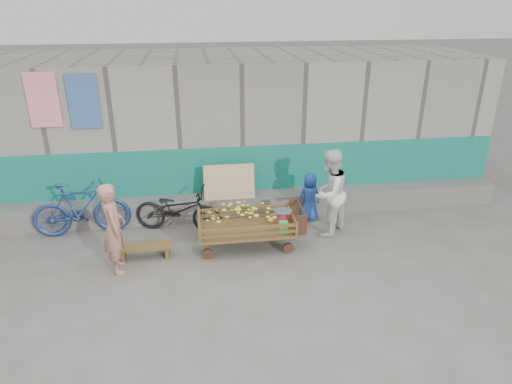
{
  "coord_description": "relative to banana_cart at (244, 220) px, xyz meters",
  "views": [
    {
      "loc": [
        -0.35,
        -6.09,
        4.19
      ],
      "look_at": [
        0.69,
        1.2,
        1.0
      ],
      "focal_mm": 32.0,
      "sensor_mm": 36.0,
      "label": 1
    }
  ],
  "objects": [
    {
      "name": "bicycle_dark",
      "position": [
        -1.17,
        0.81,
        -0.09
      ],
      "size": [
        1.79,
        1.04,
        0.89
      ],
      "primitive_type": "imported",
      "rotation": [
        0.0,
        0.0,
        1.29
      ],
      "color": "black",
      "rests_on": "ground"
    },
    {
      "name": "woman",
      "position": [
        1.62,
        0.31,
        0.29
      ],
      "size": [
        1.02,
        1.01,
        1.66
      ],
      "primitive_type": "imported",
      "rotation": [
        0.0,
        0.0,
        3.89
      ],
      "color": "white",
      "rests_on": "ground"
    },
    {
      "name": "bicycle_blue",
      "position": [
        -2.96,
        0.92,
        -0.01
      ],
      "size": [
        1.8,
        0.64,
        1.06
      ],
      "primitive_type": "imported",
      "rotation": [
        0.0,
        0.0,
        1.65
      ],
      "color": "navy",
      "rests_on": "ground"
    },
    {
      "name": "ground",
      "position": [
        -0.46,
        -1.04,
        -0.54
      ],
      "size": [
        80.0,
        80.0,
        0.0
      ],
      "primitive_type": "plane",
      "color": "#585650",
      "rests_on": "ground"
    },
    {
      "name": "banana_cart",
      "position": [
        0.0,
        0.0,
        0.0
      ],
      "size": [
        1.86,
        0.85,
        0.79
      ],
      "color": "#553B18",
      "rests_on": "ground"
    },
    {
      "name": "bench",
      "position": [
        -1.74,
        -0.12,
        -0.37
      ],
      "size": [
        0.92,
        0.28,
        0.23
      ],
      "color": "#553B18",
      "rests_on": "ground"
    },
    {
      "name": "child",
      "position": [
        1.41,
        0.9,
        -0.04
      ],
      "size": [
        0.52,
        0.38,
        0.99
      ],
      "primitive_type": "imported",
      "rotation": [
        0.0,
        0.0,
        3.28
      ],
      "color": "#2243A3",
      "rests_on": "ground"
    },
    {
      "name": "building_wall",
      "position": [
        -0.46,
        3.01,
        0.93
      ],
      "size": [
        12.0,
        3.5,
        3.0
      ],
      "color": "gray",
      "rests_on": "ground"
    },
    {
      "name": "vendor_man",
      "position": [
        -2.15,
        -0.44,
        0.23
      ],
      "size": [
        0.48,
        0.63,
        1.54
      ],
      "primitive_type": "imported",
      "rotation": [
        0.0,
        0.0,
        1.79
      ],
      "color": "#B07761",
      "rests_on": "ground"
    }
  ]
}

